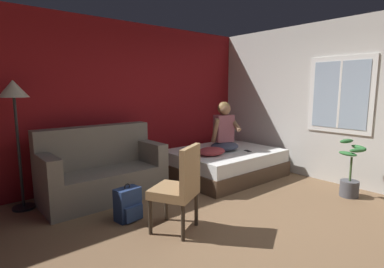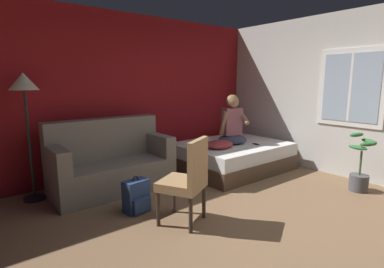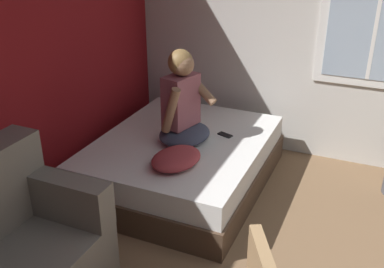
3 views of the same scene
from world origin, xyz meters
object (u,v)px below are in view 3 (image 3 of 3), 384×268
person_seated (183,106)px  throw_pillow (176,158)px  bed (183,162)px  cell_phone (225,135)px

person_seated → throw_pillow: size_ratio=1.82×
throw_pillow → bed: bearing=19.3°
bed → cell_phone: bearing=-54.5°
bed → throw_pillow: throw_pillow is taller
person_seated → cell_phone: size_ratio=6.08×
person_seated → cell_phone: 0.55m
cell_phone → bed: bearing=144.0°
bed → cell_phone: 0.49m
bed → person_seated: size_ratio=2.18×
throw_pillow → cell_phone: 0.76m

